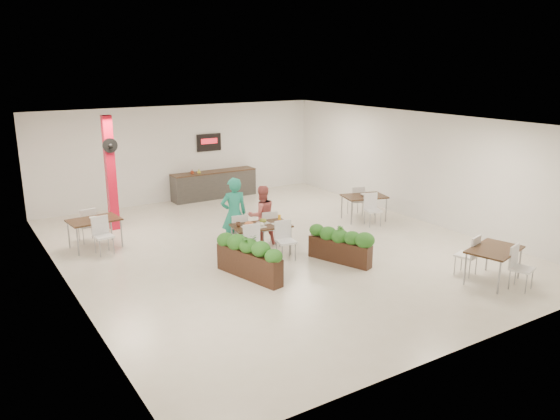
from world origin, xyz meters
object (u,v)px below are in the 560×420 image
object	(u,v)px
main_table	(261,229)
service_counter	(214,184)
diner_woman	(262,215)
side_table_a	(94,224)
side_table_c	(494,254)
side_table_b	(364,199)
red_column	(111,172)
planter_left	(249,256)
planter_right	(340,243)
diner_man	(234,214)

from	to	relation	value
main_table	service_counter	bearing A→B (deg)	75.31
diner_woman	side_table_a	bearing A→B (deg)	-19.39
side_table_c	side_table_a	bearing A→B (deg)	119.13
side_table_b	side_table_c	size ratio (longest dim) A/B	1.00
red_column	main_table	size ratio (longest dim) A/B	1.79
side_table_a	service_counter	bearing A→B (deg)	27.90
side_table_a	side_table_b	size ratio (longest dim) A/B	0.99
planter_left	side_table_c	bearing A→B (deg)	-34.68
main_table	planter_right	bearing A→B (deg)	-48.94
side_table_b	side_table_c	distance (m)	5.20
main_table	planter_left	world-z (taller)	planter_left
diner_man	diner_woman	world-z (taller)	diner_man
side_table_c	diner_man	bearing A→B (deg)	112.54
service_counter	diner_woman	world-z (taller)	service_counter
planter_left	diner_woman	bearing A→B (deg)	52.65
planter_left	side_table_c	world-z (taller)	planter_left
side_table_b	side_table_c	xyz separation A→B (m)	(-0.80, -5.14, -0.00)
service_counter	diner_woman	distance (m)	5.37
red_column	side_table_b	distance (m)	7.32
main_table	planter_right	size ratio (longest dim) A/B	1.10
main_table	side_table_a	distance (m)	4.26
service_counter	planter_right	xyz separation A→B (m)	(-0.26, -7.37, -0.01)
service_counter	side_table_c	distance (m)	10.22
side_table_b	service_counter	bearing A→B (deg)	132.45
side_table_c	main_table	bearing A→B (deg)	113.51
main_table	side_table_c	size ratio (longest dim) A/B	1.07
red_column	planter_right	xyz separation A→B (m)	(3.74, -5.51, -1.16)
red_column	diner_woman	distance (m)	4.51
red_column	side_table_c	world-z (taller)	red_column
side_table_c	service_counter	bearing A→B (deg)	84.96
red_column	service_counter	xyz separation A→B (m)	(4.00, 1.86, -1.15)
diner_man	planter_right	world-z (taller)	diner_man
planter_left	planter_right	xyz separation A→B (m)	(2.28, -0.30, -0.03)
main_table	planter_left	bearing A→B (deg)	-129.96
planter_left	planter_right	size ratio (longest dim) A/B	1.15
side_table_a	side_table_c	xyz separation A→B (m)	(6.65, -6.83, -0.00)
planter_left	side_table_c	size ratio (longest dim) A/B	1.12
diner_man	planter_left	xyz separation A→B (m)	(-0.60, -1.83, -0.42)
side_table_b	side_table_c	world-z (taller)	same
side_table_b	red_column	bearing A→B (deg)	169.88
red_column	planter_left	bearing A→B (deg)	-74.30
planter_right	side_table_b	distance (m)	3.75
diner_woman	side_table_c	world-z (taller)	diner_woman
red_column	planter_right	distance (m)	6.76
diner_woman	planter_left	xyz separation A→B (m)	(-1.40, -1.83, -0.27)
red_column	service_counter	size ratio (longest dim) A/B	1.07
red_column	side_table_c	distance (m)	10.08
diner_woman	planter_right	size ratio (longest dim) A/B	0.95
planter_left	side_table_a	size ratio (longest dim) A/B	1.14
diner_man	side_table_b	size ratio (longest dim) A/B	1.11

